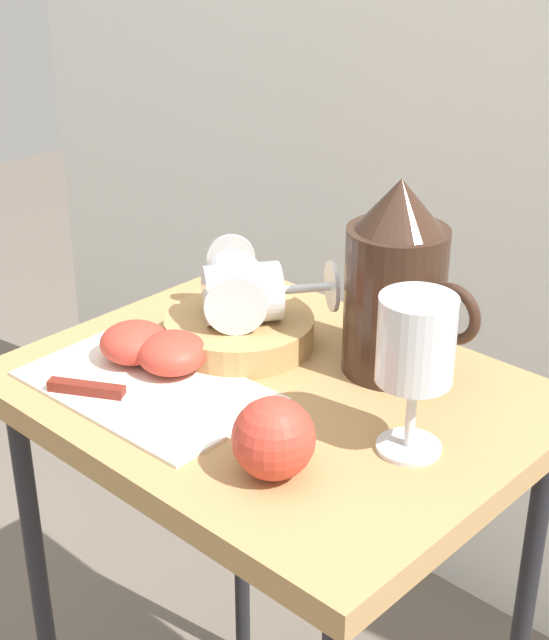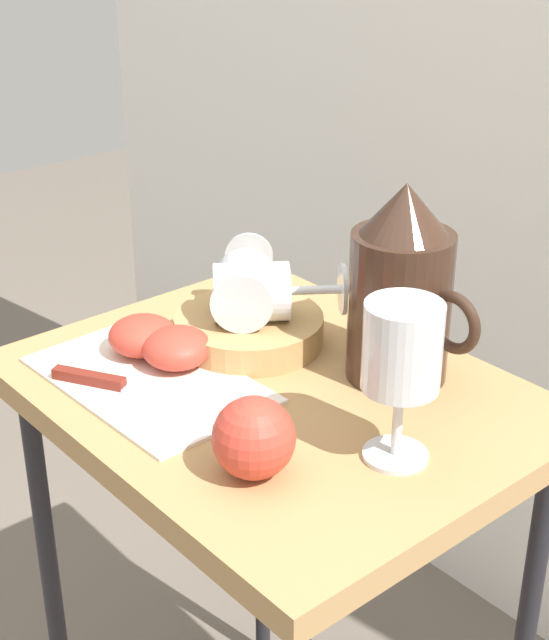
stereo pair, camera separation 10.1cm
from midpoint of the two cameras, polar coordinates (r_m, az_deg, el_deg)
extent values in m
cube|color=#AD8451|center=(1.05, -2.75, -4.71)|extent=(0.56, 0.44, 0.03)
cylinder|color=black|center=(1.34, -15.75, -16.64)|extent=(0.02, 0.02, 0.66)
cylinder|color=black|center=(1.49, -4.00, -10.35)|extent=(0.02, 0.02, 0.66)
cube|color=silver|center=(1.06, -10.32, -3.98)|extent=(0.28, 0.17, 0.00)
cylinder|color=tan|center=(1.13, -4.66, -0.72)|extent=(0.18, 0.18, 0.03)
cylinder|color=#382319|center=(1.05, 4.40, 1.07)|extent=(0.11, 0.11, 0.17)
cylinder|color=#D1661E|center=(1.06, 4.34, -0.56)|extent=(0.10, 0.10, 0.09)
cone|color=#382319|center=(1.00, 4.61, 6.81)|extent=(0.09, 0.09, 0.06)
torus|color=#382319|center=(1.00, 7.67, 0.28)|extent=(0.07, 0.01, 0.07)
cylinder|color=silver|center=(0.94, 4.99, -7.54)|extent=(0.06, 0.06, 0.00)
cylinder|color=silver|center=(0.92, 5.08, -5.54)|extent=(0.01, 0.01, 0.07)
cylinder|color=silver|center=(0.89, 5.27, -1.20)|extent=(0.07, 0.07, 0.08)
cylinder|color=#D1661E|center=(0.89, 5.23, -2.27)|extent=(0.06, 0.06, 0.04)
cylinder|color=silver|center=(1.10, -4.56, 1.53)|extent=(0.11, 0.11, 0.07)
cylinder|color=silver|center=(1.11, -0.79, 1.82)|extent=(0.04, 0.05, 0.01)
cylinder|color=silver|center=(1.11, 0.84, 1.95)|extent=(0.05, 0.04, 0.06)
cylinder|color=silver|center=(1.10, -5.02, 1.62)|extent=(0.11, 0.11, 0.07)
cylinder|color=silver|center=(1.17, -5.02, 3.07)|extent=(0.05, 0.05, 0.01)
cylinder|color=silver|center=(1.20, -5.02, 3.66)|extent=(0.04, 0.05, 0.06)
ellipsoid|color=#CC3D2D|center=(1.10, -10.91, -1.38)|extent=(0.08, 0.08, 0.04)
ellipsoid|color=#CC3D2D|center=(1.07, -8.78, -2.01)|extent=(0.08, 0.08, 0.04)
sphere|color=#CC3D2D|center=(0.89, -3.34, -7.12)|extent=(0.08, 0.08, 0.08)
cube|color=silver|center=(1.01, -8.55, -5.02)|extent=(0.11, 0.07, 0.00)
cube|color=maroon|center=(1.05, -13.81, -4.03)|extent=(0.08, 0.05, 0.01)
camera|label=1|loc=(0.05, -92.86, -1.40)|focal=54.01mm
camera|label=2|loc=(0.05, 87.14, 1.40)|focal=54.01mm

